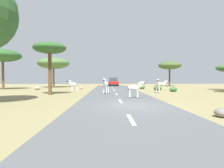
% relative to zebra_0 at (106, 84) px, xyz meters
% --- Properties ---
extents(ground_plane, '(90.00, 90.00, 0.00)m').
position_rel_zebra_0_xyz_m(ground_plane, '(1.58, -8.20, -1.03)').
color(ground_plane, '#8E8456').
extents(road, '(6.00, 64.00, 0.05)m').
position_rel_zebra_0_xyz_m(road, '(1.08, -8.20, -1.01)').
color(road, '#56595B').
rests_on(road, ground_plane).
extents(lane_markings, '(0.16, 56.00, 0.01)m').
position_rel_zebra_0_xyz_m(lane_markings, '(1.08, -9.20, -0.98)').
color(lane_markings, silver).
rests_on(lane_markings, road).
extents(zebra_0, '(0.74, 1.72, 1.65)m').
position_rel_zebra_0_xyz_m(zebra_0, '(0.00, 0.00, 0.00)').
color(zebra_0, silver).
rests_on(zebra_0, road).
extents(zebra_1, '(1.44, 0.53, 1.36)m').
position_rel_zebra_0_xyz_m(zebra_1, '(8.19, 8.09, -0.22)').
color(zebra_1, silver).
rests_on(zebra_1, ground_plane).
extents(zebra_2, '(1.44, 0.71, 1.40)m').
position_rel_zebra_0_xyz_m(zebra_2, '(2.40, -4.10, -0.15)').
color(zebra_2, silver).
rests_on(zebra_2, road).
extents(zebra_3, '(0.73, 1.69, 1.62)m').
position_rel_zebra_0_xyz_m(zebra_3, '(5.86, 1.77, -0.07)').
color(zebra_3, silver).
rests_on(zebra_3, ground_plane).
extents(zebra_4, '(1.19, 1.34, 1.51)m').
position_rel_zebra_0_xyz_m(zebra_4, '(-3.96, 3.32, -0.14)').
color(zebra_4, silver).
rests_on(zebra_4, ground_plane).
extents(car_0, '(2.19, 4.42, 1.74)m').
position_rel_zebra_0_xyz_m(car_0, '(1.42, 20.91, -0.19)').
color(car_0, red).
rests_on(car_0, road).
extents(tree_1, '(5.60, 5.60, 5.33)m').
position_rel_zebra_0_xyz_m(tree_1, '(-9.47, 14.91, 3.30)').
color(tree_1, brown).
rests_on(tree_1, ground_plane).
extents(tree_2, '(5.23, 5.23, 5.96)m').
position_rel_zebra_0_xyz_m(tree_2, '(-15.33, 9.16, 3.98)').
color(tree_2, brown).
rests_on(tree_2, ground_plane).
extents(tree_3, '(3.23, 3.23, 5.26)m').
position_rel_zebra_0_xyz_m(tree_3, '(-5.58, -0.36, 3.55)').
color(tree_3, brown).
rests_on(tree_3, ground_plane).
extents(tree_5, '(4.70, 4.70, 5.14)m').
position_rel_zebra_0_xyz_m(tree_5, '(13.06, 19.68, 3.26)').
color(tree_5, '#4C3823').
rests_on(tree_5, ground_plane).
extents(bush_0, '(0.98, 0.88, 0.59)m').
position_rel_zebra_0_xyz_m(bush_0, '(5.57, 10.05, -0.74)').
color(bush_0, '#4C7038').
rests_on(bush_0, ground_plane).
extents(bush_1, '(1.04, 0.93, 0.62)m').
position_rel_zebra_0_xyz_m(bush_1, '(6.93, 5.94, -0.72)').
color(bush_1, '#2D5628').
rests_on(bush_1, ground_plane).
extents(bush_2, '(0.94, 0.85, 0.57)m').
position_rel_zebra_0_xyz_m(bush_2, '(8.35, 3.84, -0.75)').
color(bush_2, '#386633').
rests_on(bush_2, ground_plane).
extents(rock_1, '(0.68, 0.75, 0.39)m').
position_rel_zebra_0_xyz_m(rock_1, '(5.10, -11.64, -0.84)').
color(rock_1, gray).
rests_on(rock_1, ground_plane).
extents(rock_2, '(0.86, 0.87, 0.53)m').
position_rel_zebra_0_xyz_m(rock_2, '(-9.91, 8.08, -0.77)').
color(rock_2, '#A89E8C').
rests_on(rock_2, ground_plane).
extents(rock_4, '(0.58, 0.44, 0.31)m').
position_rel_zebra_0_xyz_m(rock_4, '(-3.84, 9.96, -0.88)').
color(rock_4, gray).
rests_on(rock_4, ground_plane).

